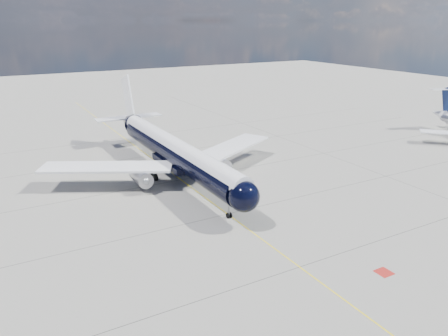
% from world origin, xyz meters
% --- Properties ---
extents(ground, '(320.00, 320.00, 0.00)m').
position_xyz_m(ground, '(0.00, 30.00, 0.00)').
color(ground, gray).
rests_on(ground, ground).
extents(taxiway_centerline, '(0.16, 160.00, 0.01)m').
position_xyz_m(taxiway_centerline, '(0.00, 25.00, 0.00)').
color(taxiway_centerline, yellow).
rests_on(taxiway_centerline, ground).
extents(red_marking, '(1.60, 1.60, 0.01)m').
position_xyz_m(red_marking, '(6.80, -10.00, 0.00)').
color(red_marking, maroon).
rests_on(red_marking, ground).
extents(main_airliner, '(40.94, 49.67, 14.39)m').
position_xyz_m(main_airliner, '(-0.41, 27.03, 4.46)').
color(main_airliner, black).
rests_on(main_airliner, ground).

